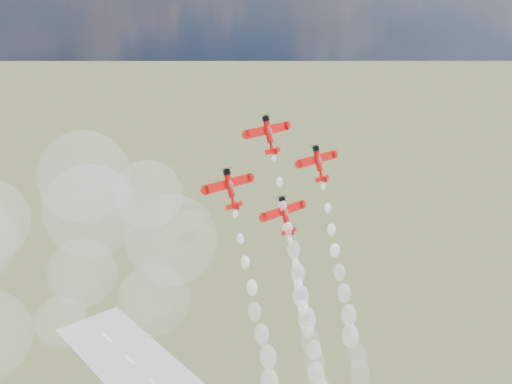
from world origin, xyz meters
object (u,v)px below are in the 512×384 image
Objects in this scene: plane_left at (230,187)px; plane_right at (319,162)px; plane_lead at (269,134)px; plane_slot at (285,214)px.

plane_left is 1.00× the size of plane_right.
plane_lead reaches higher than plane_right.
plane_lead is 1.00× the size of plane_right.
plane_slot is (0.00, -5.76, -17.46)m from plane_lead.
plane_left is at bearing 180.00° from plane_right.
plane_left and plane_right have the same top height.
plane_lead is 18.39m from plane_slot.
plane_right is at bearing 12.38° from plane_slot.
plane_slot is at bearing -90.00° from plane_lead.
plane_slot is at bearing -12.38° from plane_left.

